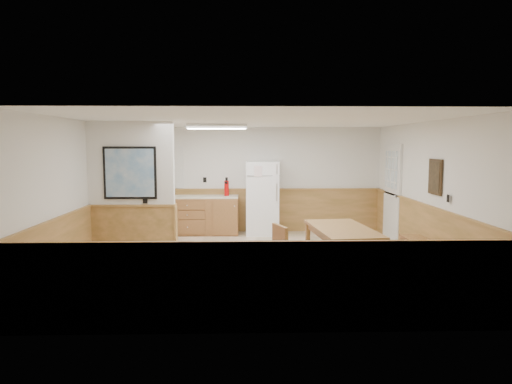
{
  "coord_description": "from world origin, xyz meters",
  "views": [
    {
      "loc": [
        -0.25,
        -7.89,
        2.1
      ],
      "look_at": [
        -0.04,
        0.4,
        1.23
      ],
      "focal_mm": 32.0,
      "sensor_mm": 36.0,
      "label": 1
    }
  ],
  "objects_px": {
    "refrigerator": "(263,198)",
    "dining_bench": "(428,250)",
    "dining_table": "(342,233)",
    "soap_bottle": "(162,192)",
    "dining_chair": "(287,247)",
    "fire_extinguisher": "(227,188)"
  },
  "relations": [
    {
      "from": "dining_table",
      "to": "dining_chair",
      "type": "xyz_separation_m",
      "value": [
        -0.92,
        -0.27,
        -0.16
      ]
    },
    {
      "from": "dining_chair",
      "to": "fire_extinguisher",
      "type": "distance_m",
      "value": 3.8
    },
    {
      "from": "refrigerator",
      "to": "dining_bench",
      "type": "relative_size",
      "value": 0.97
    },
    {
      "from": "dining_table",
      "to": "soap_bottle",
      "type": "xyz_separation_m",
      "value": [
        -3.5,
        3.35,
        0.34
      ]
    },
    {
      "from": "dining_chair",
      "to": "soap_bottle",
      "type": "distance_m",
      "value": 4.47
    },
    {
      "from": "dining_chair",
      "to": "dining_table",
      "type": "bearing_deg",
      "value": -4.16
    },
    {
      "from": "dining_table",
      "to": "soap_bottle",
      "type": "relative_size",
      "value": 9.32
    },
    {
      "from": "dining_table",
      "to": "dining_chair",
      "type": "distance_m",
      "value": 0.98
    },
    {
      "from": "dining_table",
      "to": "dining_bench",
      "type": "relative_size",
      "value": 1.03
    },
    {
      "from": "dining_bench",
      "to": "soap_bottle",
      "type": "xyz_separation_m",
      "value": [
        -4.96,
        3.26,
        0.65
      ]
    },
    {
      "from": "refrigerator",
      "to": "fire_extinguisher",
      "type": "height_order",
      "value": "refrigerator"
    },
    {
      "from": "dining_chair",
      "to": "soap_bottle",
      "type": "xyz_separation_m",
      "value": [
        -2.58,
        3.61,
        0.5
      ]
    },
    {
      "from": "soap_bottle",
      "to": "fire_extinguisher",
      "type": "bearing_deg",
      "value": -0.65
    },
    {
      "from": "fire_extinguisher",
      "to": "dining_chair",
      "type": "bearing_deg",
      "value": -80.03
    },
    {
      "from": "dining_bench",
      "to": "dining_chair",
      "type": "relative_size",
      "value": 2.07
    },
    {
      "from": "dining_bench",
      "to": "dining_chair",
      "type": "bearing_deg",
      "value": -171.96
    },
    {
      "from": "refrigerator",
      "to": "dining_table",
      "type": "distance_m",
      "value": 3.48
    },
    {
      "from": "soap_bottle",
      "to": "dining_chair",
      "type": "bearing_deg",
      "value": -54.51
    },
    {
      "from": "refrigerator",
      "to": "fire_extinguisher",
      "type": "distance_m",
      "value": 0.88
    },
    {
      "from": "dining_chair",
      "to": "fire_extinguisher",
      "type": "xyz_separation_m",
      "value": [
        -1.08,
        3.6,
        0.6
      ]
    },
    {
      "from": "fire_extinguisher",
      "to": "soap_bottle",
      "type": "height_order",
      "value": "fire_extinguisher"
    },
    {
      "from": "dining_chair",
      "to": "fire_extinguisher",
      "type": "relative_size",
      "value": 1.98
    }
  ]
}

